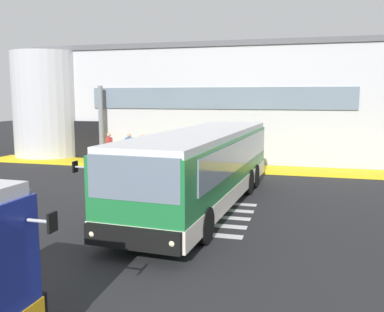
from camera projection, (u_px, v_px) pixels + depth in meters
The scene contains 10 objects.
ground_plane at pixel (167, 186), 18.47m from camera, with size 80.00×90.00×0.02m, color #232326.
bay_paint_stripes at pixel (184, 214), 13.95m from camera, with size 4.40×3.96×0.01m.
terminal_building at pixel (209, 103), 29.28m from camera, with size 22.77×13.80×6.93m.
boarding_curb at pixel (194, 166), 23.06m from camera, with size 24.97×2.00×0.15m, color yellow.
entry_support_column at pixel (101, 123), 24.77m from camera, with size 0.28×0.28×4.37m, color slate.
bus_main_foreground at pixel (203, 169), 14.86m from camera, with size 3.76×11.41×2.70m.
passenger_near_column at pixel (109, 146), 24.11m from camera, with size 0.52×0.38×1.68m.
passenger_by_doorway at pixel (129, 146), 23.88m from camera, with size 0.59×0.26×1.68m.
passenger_at_curb_edge at pixel (143, 148), 23.16m from camera, with size 0.57×0.32×1.68m.
safety_bollard_yellow at pixel (244, 165), 21.12m from camera, with size 0.18×0.18×0.90m, color yellow.
Camera 1 is at (5.68, -17.22, 3.90)m, focal length 39.22 mm.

